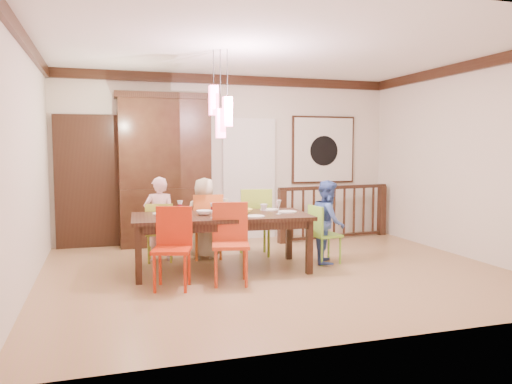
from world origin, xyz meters
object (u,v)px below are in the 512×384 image
object	(u,v)px
chair_far_left	(160,228)
chair_end_right	(326,230)
dining_table	(221,220)
china_hutch	(165,170)
balustrade	(334,211)
person_end_right	(328,222)
person_far_mid	(205,218)
person_far_left	(160,219)

from	to	relation	value
chair_far_left	chair_end_right	world-z (taller)	chair_far_left
dining_table	chair_far_left	size ratio (longest dim) A/B	2.80
dining_table	china_hutch	distance (m)	2.17
chair_end_right	balustrade	distance (m)	1.95
chair_far_left	balustrade	distance (m)	3.31
balustrade	person_end_right	world-z (taller)	person_end_right
china_hutch	person_end_right	world-z (taller)	china_hutch
person_far_mid	china_hutch	bearing A→B (deg)	-59.69
chair_far_left	china_hutch	xyz separation A→B (m)	(0.24, 1.22, 0.78)
chair_end_right	person_far_left	size ratio (longest dim) A/B	0.67
balustrade	person_far_left	distance (m)	3.31
chair_end_right	china_hutch	xyz separation A→B (m)	(-1.99, 2.04, 0.80)
chair_end_right	balustrade	size ratio (longest dim) A/B	0.37
chair_end_right	person_end_right	distance (m)	0.12
person_far_mid	person_end_right	size ratio (longest dim) A/B	1.02
balustrade	person_far_left	size ratio (longest dim) A/B	1.83
china_hutch	person_far_left	xyz separation A→B (m)	(-0.24, -1.19, -0.66)
person_end_right	person_far_mid	bearing A→B (deg)	84.83
chair_far_left	person_far_left	world-z (taller)	person_far_left
dining_table	balustrade	size ratio (longest dim) A/B	1.06
chair_end_right	person_far_mid	distance (m)	1.78
chair_far_left	person_far_mid	size ratio (longest dim) A/B	0.71
dining_table	person_far_left	world-z (taller)	person_far_left
dining_table	person_far_mid	world-z (taller)	person_far_mid
person_end_right	chair_end_right	bearing A→B (deg)	114.63
dining_table	chair_end_right	world-z (taller)	chair_end_right
chair_far_left	balustrade	world-z (taller)	balustrade
chair_end_right	balustrade	bearing A→B (deg)	-36.87
china_hutch	person_end_right	bearing A→B (deg)	-45.01
chair_end_right	dining_table	bearing A→B (deg)	82.48
chair_end_right	person_end_right	size ratio (longest dim) A/B	0.70
dining_table	chair_far_left	distance (m)	1.10
balustrade	person_far_left	xyz separation A→B (m)	(-3.20, -0.84, 0.11)
balustrade	dining_table	bearing A→B (deg)	-152.63
chair_far_left	person_far_left	bearing A→B (deg)	-83.11
balustrade	person_end_right	size ratio (longest dim) A/B	1.90
person_far_left	person_end_right	xyz separation A→B (m)	(2.27, -0.85, -0.02)
balustrade	person_far_left	world-z (taller)	person_far_left
dining_table	person_far_left	xyz separation A→B (m)	(-0.72, 0.84, -0.06)
dining_table	china_hutch	xyz separation A→B (m)	(-0.48, 2.03, 0.60)
china_hutch	balustrade	size ratio (longest dim) A/B	1.13
chair_far_left	person_end_right	size ratio (longest dim) A/B	0.72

